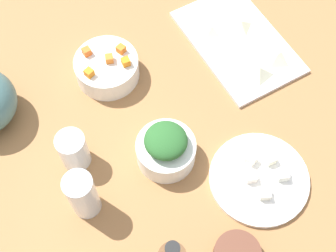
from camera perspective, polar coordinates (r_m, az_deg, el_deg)
tabletop at (r=106.02cm, az=0.00°, el=-1.65°), size 190.00×190.00×3.00cm
cutting_board at (r=119.88cm, az=8.53°, el=10.23°), size 34.21×23.11×1.00cm
plate_tofu at (r=101.74cm, az=11.13°, el=-6.38°), size 21.43×21.43×1.20cm
bowl_greens at (r=99.75cm, az=-0.26°, el=-3.11°), size 12.83×12.83×6.05cm
bowl_carrots at (r=111.81cm, az=-7.51°, el=7.07°), size 15.11×15.11×5.71cm
drinking_glass_0 at (r=99.95cm, az=-11.56°, el=-2.93°), size 6.26×6.26×9.52cm
drinking_glass_2 at (r=93.75cm, az=-10.47°, el=-8.32°), size 5.91×5.91×13.18cm
carrot_cube_0 at (r=107.74cm, az=-5.22°, el=7.87°), size 1.84×1.84×1.80cm
carrot_cube_1 at (r=110.67cm, az=-9.97°, el=9.02°), size 2.04×2.04×1.80cm
carrot_cube_2 at (r=108.67cm, az=-7.23°, el=8.22°), size 2.21×2.21×1.80cm
carrot_cube_3 at (r=110.02cm, az=-5.80°, el=9.40°), size 2.39×2.39×1.80cm
carrot_cube_4 at (r=107.04cm, az=-9.68°, el=6.47°), size 2.37×2.37×1.80cm
chopped_greens_mound at (r=95.10cm, az=-0.27°, el=-1.80°), size 10.83×10.76×4.26cm
tofu_cube_0 at (r=101.35cm, az=10.17°, el=-4.04°), size 2.91×2.91×2.20cm
tofu_cube_1 at (r=101.28cm, az=13.97°, el=-5.89°), size 2.87×2.87×2.20cm
tofu_cube_2 at (r=99.73cm, az=10.19°, el=-6.18°), size 2.73×2.73×2.20cm
tofu_cube_3 at (r=102.19cm, az=12.49°, el=-3.97°), size 2.21×2.21×2.20cm
tofu_cube_4 at (r=98.89cm, az=11.83°, el=-8.19°), size 2.88×2.88×2.20cm
dumpling_0 at (r=113.00cm, az=11.14°, el=6.62°), size 6.77×7.08×2.77cm
dumpling_1 at (r=116.66cm, az=13.23°, el=8.24°), size 6.72×6.53×2.28cm
dumpling_2 at (r=119.37cm, az=5.27°, el=11.65°), size 6.05×6.09×2.09cm
dumpling_3 at (r=121.41cm, az=8.91°, el=12.26°), size 4.92×5.01×2.27cm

